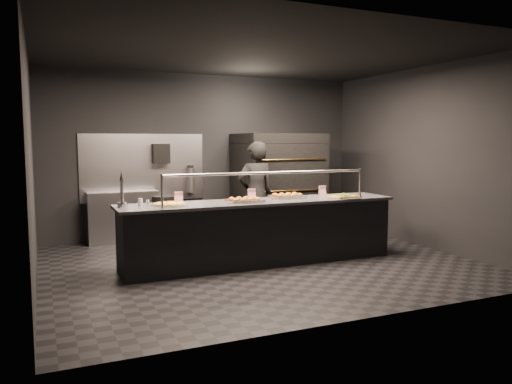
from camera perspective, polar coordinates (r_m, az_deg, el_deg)
room at (r=7.17m, az=0.21°, el=3.61°), size 6.04×6.00×3.00m
service_counter at (r=7.25m, az=0.54°, el=-4.57°), size 4.10×0.78×1.37m
pizza_oven at (r=9.40m, az=2.51°, el=0.92°), size 1.50×1.23×1.91m
prep_shelf at (r=9.03m, az=-14.93°, el=-2.78°), size 1.20×0.35×0.90m
towel_dispenser at (r=9.13m, az=-10.82°, el=4.34°), size 0.30×0.20×0.35m
fire_extinguisher at (r=9.30m, az=-7.47°, el=1.40°), size 0.14×0.14×0.51m
beer_tap at (r=6.64m, az=-15.07°, el=-0.58°), size 0.12×0.18×0.48m
round_pizza at (r=6.78m, az=-9.84°, el=-1.37°), size 0.49×0.49×0.03m
slider_tray_a at (r=6.99m, az=-1.32°, el=-0.95°), size 0.56×0.48×0.08m
slider_tray_b at (r=7.52m, az=3.59°, el=-0.46°), size 0.58×0.51×0.08m
square_pizza at (r=7.69m, az=10.03°, el=-0.49°), size 0.51×0.51×0.05m
condiment_jar at (r=6.80m, az=-12.85°, el=-1.14°), size 0.15×0.06×0.10m
tent_cards at (r=7.44m, az=-0.25°, el=-0.18°), size 2.45×0.04×0.15m
trash_bin at (r=9.07m, az=-10.45°, el=-2.95°), size 0.48×0.48×0.80m
worker at (r=8.36m, az=-0.05°, el=-0.27°), size 0.66×0.44×1.77m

